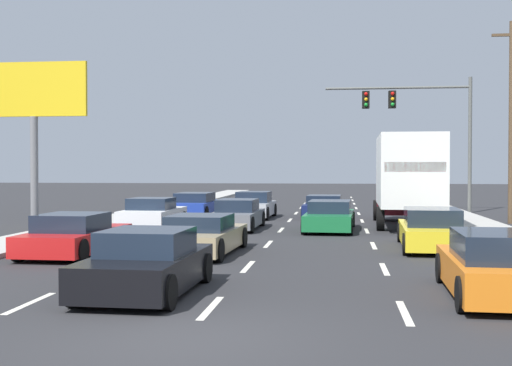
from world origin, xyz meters
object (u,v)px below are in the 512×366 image
Objects in this scene: car_navy at (324,207)px; car_green at (330,217)px; car_gray at (237,215)px; traffic_signal_mast at (411,112)px; car_yellow at (432,230)px; car_red at (75,236)px; car_silver at (254,206)px; car_black at (146,265)px; car_orange at (499,267)px; car_white at (153,215)px; box_truck at (407,175)px; utility_pole_mid at (512,120)px; car_blue at (196,205)px; car_tan at (201,236)px; roadside_billboard at (34,105)px.

car_navy is 1.00× the size of car_green.
traffic_signal_mast is at bearing 53.97° from car_gray.
car_navy is 13.19m from car_yellow.
car_silver is (3.40, 14.51, 0.05)m from car_red.
car_black is 6.86m from car_orange.
box_truck reaches higher than car_white.
car_green is 0.53× the size of utility_pole_mid.
car_yellow is (10.08, -12.45, 0.00)m from car_blue.
utility_pole_mid reaches higher than car_blue.
car_silver reaches higher than car_orange.
car_yellow is at bearing 50.89° from car_black.
utility_pole_mid is at bearing -18.08° from car_navy.
car_blue is at bearing 128.99° from car_yellow.
utility_pole_mid reaches higher than car_black.
car_orange reaches higher than car_red.
car_gray reaches higher than car_green.
car_tan is at bearing -102.50° from car_navy.
utility_pole_mid is at bearing -62.35° from traffic_signal_mast.
car_white is 0.45× the size of utility_pole_mid.
car_black reaches higher than car_red.
car_silver is at bearing 110.06° from car_orange.
car_white reaches higher than car_navy.
car_yellow is at bearing -51.01° from car_blue.
car_orange reaches higher than car_tan.
car_green is (0.36, -7.01, 0.03)m from car_navy.
roadside_billboard reaches higher than car_black.
utility_pole_mid is at bearing 3.62° from roadside_billboard.
car_silver is at bearing 149.45° from box_truck.
car_green is 0.64× the size of roadside_billboard.
car_green is at bearing 48.78° from car_red.
car_navy is (6.88, 15.26, -0.02)m from car_red.
car_silver is 0.51× the size of box_truck.
car_navy is at bearing 105.61° from car_yellow.
car_green is at bearing -58.47° from car_silver.
car_red is 10.73m from car_yellow.
roadside_billboard is (-10.25, 16.78, 4.83)m from car_black.
car_red is 0.57× the size of box_truck.
car_yellow is at bearing -26.93° from roadside_billboard.
car_silver is at bearing 170.54° from utility_pole_mid.
car_gray is 7.43m from box_truck.
car_orange is 0.53× the size of traffic_signal_mast.
car_orange is 0.57× the size of roadside_billboard.
car_navy is 0.64× the size of roadside_billboard.
car_silver is at bearing 76.81° from car_red.
roadside_billboard is at bearing 164.42° from car_gray.
car_blue is 7.35m from car_gray.
roadside_billboard reaches higher than car_white.
car_silver is 7.33m from car_green.
car_white is (-0.25, -7.12, 0.01)m from car_blue.
car_gray is 0.54× the size of box_truck.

